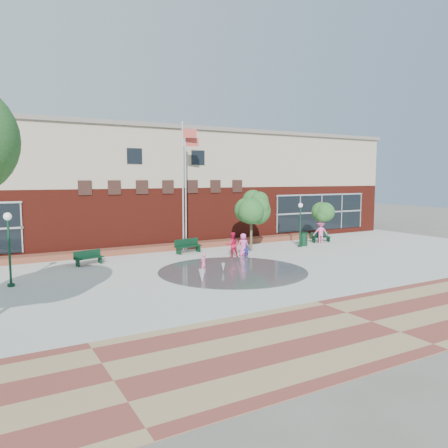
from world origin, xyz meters
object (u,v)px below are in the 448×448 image
flagpole_right (186,185)px  bench_left (89,260)px  trash_can (303,239)px  child_splash (203,263)px  flagpole_left (184,180)px

flagpole_right → bench_left: bearing=-154.0°
bench_left → trash_can: size_ratio=1.67×
trash_can → child_splash: child_splash is taller
flagpole_left → flagpole_right: (0.37, 0.36, -0.30)m
flagpole_right → child_splash: flagpole_right is taller
flagpole_right → trash_can: bearing=-1.4°
bench_left → trash_can: 16.16m
flagpole_left → child_splash: 8.36m
flagpole_right → bench_left: size_ratio=4.67×
flagpole_left → bench_left: 8.51m
flagpole_right → child_splash: 8.60m
flagpole_left → bench_left: (-6.91, -1.35, -4.79)m
child_splash → trash_can: bearing=175.1°
flagpole_left → flagpole_right: size_ratio=1.07×
bench_left → child_splash: size_ratio=1.65×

